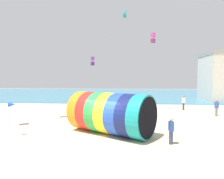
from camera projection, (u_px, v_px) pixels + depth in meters
ground_plane at (100, 139)px, 13.23m from camera, size 120.00×120.00×0.00m
sea at (118, 94)px, 50.52m from camera, size 120.00×40.00×0.10m
giant_inflatable_tube at (110, 113)px, 14.45m from camera, size 6.67×5.66×2.96m
kite_handler at (171, 131)px, 12.09m from camera, size 0.28×0.40×1.65m
kite_purple_box at (93, 61)px, 30.22m from camera, size 0.64×0.64×1.39m
kite_magenta_box at (153, 38)px, 24.32m from camera, size 0.60×0.60×1.27m
kite_cyan_box at (125, 14)px, 28.21m from camera, size 0.46×0.46×1.06m
bystander_near_water at (216, 108)px, 20.85m from camera, size 0.38×0.42×1.77m
bystander_mid_beach at (184, 103)px, 24.93m from camera, size 0.37×0.24×1.81m
beach_flag at (12, 106)px, 13.71m from camera, size 0.47×0.36×2.38m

